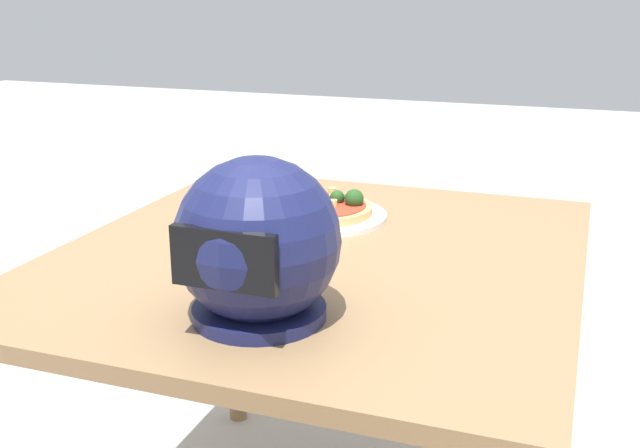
% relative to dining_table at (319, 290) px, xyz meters
% --- Properties ---
extents(dining_table, '(0.97, 1.07, 0.73)m').
position_rel_dining_table_xyz_m(dining_table, '(0.00, 0.00, 0.00)').
color(dining_table, olive).
rests_on(dining_table, ground).
extents(pizza_plate, '(0.29, 0.29, 0.01)m').
position_rel_dining_table_xyz_m(pizza_plate, '(0.07, -0.20, 0.09)').
color(pizza_plate, white).
rests_on(pizza_plate, dining_table).
extents(pizza, '(0.23, 0.23, 0.05)m').
position_rel_dining_table_xyz_m(pizza, '(0.07, -0.20, 0.11)').
color(pizza, tan).
rests_on(pizza, pizza_plate).
extents(motorcycle_helmet, '(0.25, 0.25, 0.25)m').
position_rel_dining_table_xyz_m(motorcycle_helmet, '(-0.02, 0.33, 0.20)').
color(motorcycle_helmet, '#191E4C').
rests_on(motorcycle_helmet, dining_table).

